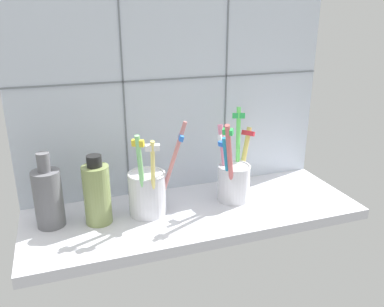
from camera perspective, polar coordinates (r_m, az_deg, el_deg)
The scene contains 6 objects.
counter_slab at distance 77.81cm, azimuth 0.43°, elevation -8.75°, with size 64.00×22.00×2.00cm, color silver.
tile_wall_back at distance 81.20cm, azimuth -2.40°, elevation 8.67°, with size 64.00×2.20×45.00cm.
toothbrush_cup_left at distance 74.39cm, azimuth -6.38°, elevation -5.37°, with size 11.09×9.30×17.81cm.
toothbrush_cup_right at distance 79.86cm, azimuth 5.99°, elevation -3.43°, with size 10.77×10.83×18.18cm.
ceramic_vase at distance 74.10cm, azimuth -20.00°, elevation -5.87°, with size 4.97×4.97×13.78cm.
soap_bottle at distance 72.64cm, azimuth -13.52°, elevation -5.55°, with size 4.81×4.81×12.88cm.
Camera 1 is at (-22.99, -64.24, 38.40)cm, focal length 37.04 mm.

